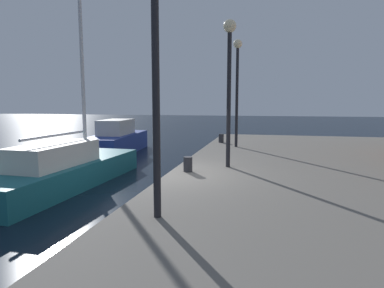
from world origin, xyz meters
name	(u,v)px	position (x,y,z in m)	size (l,w,h in m)	color
ground_plane	(169,202)	(0.00, 0.00, 0.00)	(120.00, 120.00, 0.00)	black
motorboat_blue	(117,140)	(-5.16, 7.67, 0.67)	(2.33, 5.70, 1.76)	navy
sailboat_teal	(64,170)	(-3.66, 0.77, 0.55)	(2.11, 6.67, 5.98)	#19606B
lamp_post_near_edge	(155,33)	(0.81, -3.31, 3.67)	(0.36, 0.36, 4.18)	black
lamp_post_mid_promenade	(229,67)	(1.45, 1.10, 3.62)	(0.36, 0.36, 4.09)	black
lamp_post_far_end	(237,74)	(1.29, 5.52, 3.79)	(0.36, 0.36, 4.38)	black
bollard_south	(221,138)	(0.48, 6.86, 1.00)	(0.24, 0.24, 0.40)	#2D2D33
bollard_north	(188,164)	(0.48, 0.21, 1.00)	(0.24, 0.24, 0.40)	#2D2D33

